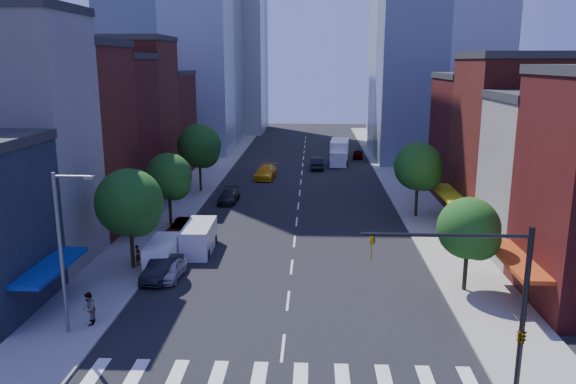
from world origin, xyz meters
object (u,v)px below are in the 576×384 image
parked_car_rear (229,196)px  cargo_van_far (162,254)px  parked_car_third (184,229)px  box_truck (339,153)px  pedestrian_far (89,309)px  taxi (266,172)px  pedestrian_near (138,255)px  parked_car_front (170,269)px  cargo_van_near (199,238)px  traffic_car_oncoming (317,163)px  parked_car_second (162,268)px  traffic_car_far (358,154)px

parked_car_rear → cargo_van_far: cargo_van_far is taller
parked_car_third → box_truck: size_ratio=0.67×
cargo_van_far → pedestrian_far: pedestrian_far is taller
parked_car_third → taxi: taxi is taller
pedestrian_near → box_truck: bearing=-19.2°
cargo_van_far → pedestrian_far: bearing=-101.5°
parked_car_front → cargo_van_near: size_ratio=0.73×
pedestrian_far → parked_car_front: bearing=146.3°
cargo_van_near → pedestrian_far: bearing=-106.4°
parked_car_rear → parked_car_third: bearing=-96.7°
traffic_car_oncoming → parked_car_front: bearing=73.9°
cargo_van_near → taxi: size_ratio=0.94×
parked_car_second → pedestrian_near: size_ratio=2.98×
box_truck → pedestrian_far: bearing=-102.3°
traffic_car_oncoming → box_truck: (3.35, 4.58, 0.79)m
cargo_van_near → box_truck: (12.88, 40.44, 0.49)m
parked_car_second → parked_car_rear: parked_car_second is taller
parked_car_second → pedestrian_far: 7.81m
parked_car_second → taxi: size_ratio=0.80×
parked_car_front → parked_car_second: size_ratio=0.85×
parked_car_second → traffic_car_oncoming: bearing=82.7°
parked_car_rear → traffic_car_far: 33.04m
parked_car_second → cargo_van_far: size_ratio=0.96×
parked_car_front → parked_car_second: parked_car_second is taller
taxi → pedestrian_near: bearing=-95.9°
traffic_car_oncoming → pedestrian_near: bearing=69.3°
pedestrian_far → box_truck: bearing=149.5°
parked_car_third → box_truck: (14.89, 36.95, 0.81)m
cargo_van_near → parked_car_front: bearing=-99.7°
parked_car_second → taxi: 34.91m
parked_car_front → pedestrian_near: (-2.92, 2.10, 0.25)m
parked_car_third → parked_car_front: bearing=-81.3°
cargo_van_near → cargo_van_far: size_ratio=1.13×
cargo_van_far → box_truck: size_ratio=0.55×
parked_car_front → taxi: size_ratio=0.68×
parked_car_third → cargo_van_near: cargo_van_near is taller
parked_car_rear → pedestrian_far: pedestrian_far is taller
parked_car_third → cargo_van_near: 4.04m
cargo_van_far → box_truck: (14.88, 43.93, 0.63)m
parked_car_second → parked_car_rear: (1.43, 21.76, -0.08)m
taxi → traffic_car_far: taxi is taller
parked_car_rear → taxi: taxi is taller
parked_car_front → traffic_car_far: size_ratio=1.01×
parked_car_second → pedestrian_far: pedestrian_far is taller
parked_car_second → box_truck: box_truck is taller
parked_car_rear → cargo_van_near: 16.11m
parked_car_second → box_truck: (14.32, 46.09, 0.86)m
traffic_car_oncoming → pedestrian_far: pedestrian_far is taller
box_truck → parked_car_front: bearing=-101.8°
parked_car_rear → cargo_van_near: size_ratio=0.86×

